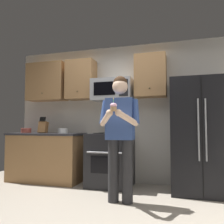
{
  "coord_description": "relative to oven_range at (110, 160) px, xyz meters",
  "views": [
    {
      "loc": [
        1.06,
        -2.68,
        1.04
      ],
      "look_at": [
        0.12,
        0.53,
        1.25
      ],
      "focal_mm": 37.88,
      "sensor_mm": 36.0,
      "label": 1
    }
  ],
  "objects": [
    {
      "name": "person",
      "position": [
        0.39,
        -0.84,
        0.53
      ],
      "size": [
        0.6,
        0.48,
        1.76
      ],
      "color": "#262628",
      "rests_on": "ground"
    },
    {
      "name": "counter_left",
      "position": [
        -1.3,
        0.02,
        0.0
      ],
      "size": [
        1.44,
        0.66,
        0.92
      ],
      "color": "#9E7247",
      "rests_on": "ground"
    },
    {
      "name": "wall_back",
      "position": [
        0.15,
        0.39,
        0.84
      ],
      "size": [
        4.4,
        0.1,
        2.6
      ],
      "primitive_type": "cube",
      "color": "beige",
      "rests_on": "ground"
    },
    {
      "name": "oven_range",
      "position": [
        0.0,
        0.0,
        0.0
      ],
      "size": [
        0.76,
        0.7,
        0.93
      ],
      "color": "black",
      "rests_on": "ground"
    },
    {
      "name": "bowl_large_white",
      "position": [
        -0.94,
        0.0,
        0.51
      ],
      "size": [
        0.19,
        0.19,
        0.09
      ],
      "color": "white",
      "rests_on": "counter_left"
    },
    {
      "name": "ground_plane",
      "position": [
        0.15,
        -1.36,
        -0.46
      ],
      "size": [
        6.0,
        6.0,
        0.0
      ],
      "primitive_type": "plane",
      "color": "#9E9384"
    },
    {
      "name": "cabinet_row_upper",
      "position": [
        -0.57,
        0.17,
        1.49
      ],
      "size": [
        2.78,
        0.36,
        0.76
      ],
      "color": "#9E7247"
    },
    {
      "name": "refrigerator",
      "position": [
        1.5,
        -0.04,
        0.44
      ],
      "size": [
        0.9,
        0.75,
        1.8
      ],
      "color": "black",
      "rests_on": "ground"
    },
    {
      "name": "knife_block",
      "position": [
        -1.35,
        -0.03,
        0.58
      ],
      "size": [
        0.16,
        0.15,
        0.32
      ],
      "color": "brown",
      "rests_on": "counter_left"
    },
    {
      "name": "microwave",
      "position": [
        0.0,
        0.12,
        1.26
      ],
      "size": [
        0.74,
        0.41,
        0.4
      ],
      "color": "#9EA0A5"
    },
    {
      "name": "cupcake",
      "position": [
        0.39,
        -1.16,
        0.83
      ],
      "size": [
        0.09,
        0.09,
        0.17
      ],
      "color": "#A87F56"
    },
    {
      "name": "bowl_small_colored",
      "position": [
        -1.76,
        0.02,
        0.51
      ],
      "size": [
        0.2,
        0.2,
        0.09
      ],
      "color": "#B24C3F",
      "rests_on": "counter_left"
    }
  ]
}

